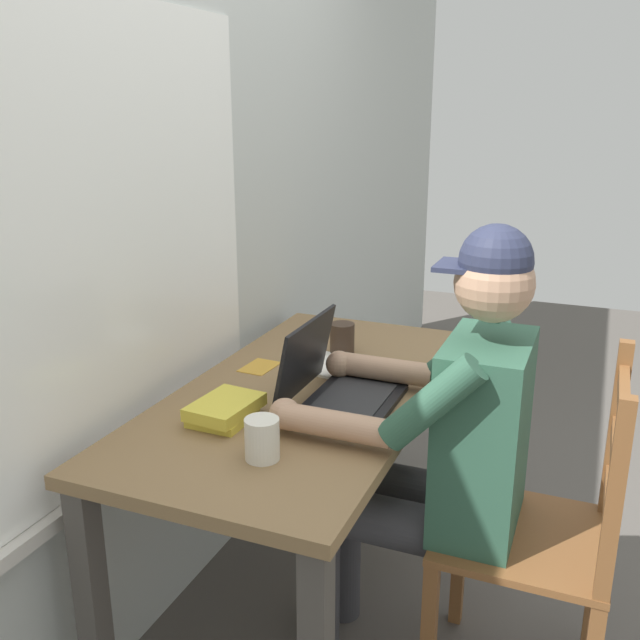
% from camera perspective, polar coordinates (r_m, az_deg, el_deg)
% --- Properties ---
extents(ground_plane, '(8.00, 8.00, 0.00)m').
position_cam_1_polar(ground_plane, '(2.43, -0.89, -21.76)').
color(ground_plane, '#56514C').
extents(back_wall, '(6.00, 0.08, 2.60)m').
position_cam_1_polar(back_wall, '(2.11, -11.90, 10.40)').
color(back_wall, beige).
rests_on(back_wall, ground).
extents(desk, '(1.38, 0.68, 0.74)m').
position_cam_1_polar(desk, '(2.10, -0.97, -8.13)').
color(desk, olive).
rests_on(desk, ground).
extents(seated_person, '(0.50, 0.60, 1.26)m').
position_cam_1_polar(seated_person, '(1.87, 9.72, -9.41)').
color(seated_person, '#2D5642').
rests_on(seated_person, ground).
extents(wooden_chair, '(0.42, 0.42, 0.96)m').
position_cam_1_polar(wooden_chair, '(1.95, 17.79, -16.44)').
color(wooden_chair, brown).
rests_on(wooden_chair, ground).
extents(laptop, '(0.33, 0.28, 0.23)m').
position_cam_1_polar(laptop, '(1.94, 1.06, -5.19)').
color(laptop, black).
rests_on(laptop, desk).
extents(computer_mouse, '(0.06, 0.10, 0.03)m').
position_cam_1_polar(computer_mouse, '(2.19, 4.96, -3.57)').
color(computer_mouse, black).
rests_on(computer_mouse, desk).
extents(coffee_mug_white, '(0.12, 0.08, 0.10)m').
position_cam_1_polar(coffee_mug_white, '(1.65, -4.66, -9.53)').
color(coffee_mug_white, silver).
rests_on(coffee_mug_white, desk).
extents(coffee_mug_dark, '(0.12, 0.08, 0.10)m').
position_cam_1_polar(coffee_mug_dark, '(2.31, 1.83, -1.50)').
color(coffee_mug_dark, '#38281E').
rests_on(coffee_mug_dark, desk).
extents(book_stack_main, '(0.20, 0.15, 0.05)m').
position_cam_1_polar(book_stack_main, '(1.86, -7.75, -7.24)').
color(book_stack_main, gold).
rests_on(book_stack_main, desk).
extents(paper_pile_near_laptop, '(0.22, 0.20, 0.01)m').
position_cam_1_polar(paper_pile_near_laptop, '(2.21, 0.88, -3.68)').
color(paper_pile_near_laptop, white).
rests_on(paper_pile_near_laptop, desk).
extents(landscape_photo_print, '(0.13, 0.10, 0.00)m').
position_cam_1_polar(landscape_photo_print, '(2.22, -4.91, -3.78)').
color(landscape_photo_print, gold).
rests_on(landscape_photo_print, desk).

